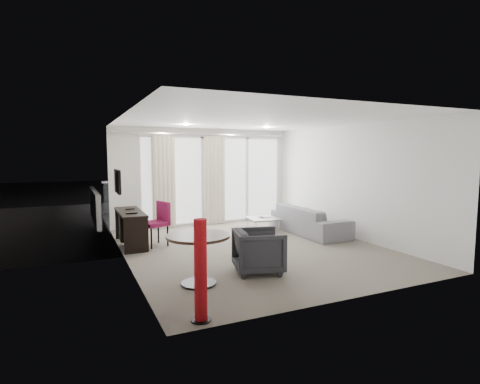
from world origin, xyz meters
name	(u,v)px	position (x,y,z in m)	size (l,w,h in m)	color
floor	(252,248)	(0.00, 0.00, 0.00)	(5.00, 6.00, 0.00)	#6E665A
ceiling	(252,120)	(0.00, 0.00, 2.60)	(5.00, 6.00, 0.00)	white
wall_left	(125,190)	(-2.50, 0.00, 1.30)	(0.00, 6.00, 2.60)	silver
wall_right	(349,181)	(2.50, 0.00, 1.30)	(0.00, 6.00, 2.60)	silver
wall_front	(355,202)	(0.00, -3.00, 1.30)	(5.00, 0.00, 2.60)	silver
window_panel	(214,180)	(0.30, 2.98, 1.20)	(4.00, 0.02, 2.38)	white
window_frame	(214,180)	(0.30, 2.97, 1.20)	(4.10, 0.06, 2.44)	white
curtain_left	(164,182)	(-1.15, 2.82, 1.20)	(0.60, 0.20, 2.38)	beige
curtain_right	(215,180)	(0.25, 2.82, 1.20)	(0.60, 0.20, 2.38)	beige
curtain_track	(206,134)	(0.00, 2.82, 2.45)	(4.80, 0.04, 0.04)	#B2B2B7
downlight_a	(186,125)	(-0.90, 1.60, 2.59)	(0.12, 0.12, 0.02)	#FFE0B2
downlight_b	(267,127)	(1.20, 1.60, 2.59)	(0.12, 0.12, 0.02)	#FFE0B2
desk	(131,228)	(-2.24, 1.27, 0.36)	(0.48, 1.55, 0.72)	black
tv	(117,181)	(-2.46, 1.45, 1.35)	(0.05, 0.80, 0.50)	black
desk_chair	(155,224)	(-1.79, 0.98, 0.46)	(0.51, 0.48, 0.93)	maroon
round_table	(198,260)	(-1.69, -1.62, 0.37)	(0.94, 0.94, 0.75)	black
menu_card	(197,235)	(-1.66, -1.49, 0.72)	(0.11, 0.02, 0.20)	white
red_lamp	(201,271)	(-2.05, -2.80, 0.60)	(0.24, 0.24, 1.20)	maroon
tub_armchair	(259,251)	(-0.61, -1.47, 0.35)	(0.76, 0.78, 0.71)	#28282C
coffee_table	(263,224)	(1.00, 1.39, 0.17)	(0.74, 0.74, 0.33)	gray
remote	(262,217)	(0.98, 1.41, 0.36)	(0.06, 0.18, 0.02)	black
magazine	(264,216)	(1.06, 1.45, 0.36)	(0.23, 0.29, 0.02)	gray
sofa	(309,220)	(1.89, 0.68, 0.33)	(2.26, 0.88, 0.66)	slate
terrace_slab	(198,216)	(0.30, 4.50, -0.06)	(5.60, 3.00, 0.12)	#4D4D50
rattan_chair_a	(215,199)	(0.90, 4.52, 0.45)	(0.62, 0.62, 0.90)	brown
rattan_chair_b	(237,203)	(1.47, 4.09, 0.37)	(0.50, 0.50, 0.74)	brown
rattan_table	(237,206)	(1.56, 4.21, 0.23)	(0.46, 0.46, 0.46)	brown
balustrade	(185,194)	(0.30, 5.95, 0.50)	(5.50, 0.06, 1.05)	#B2B2B7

